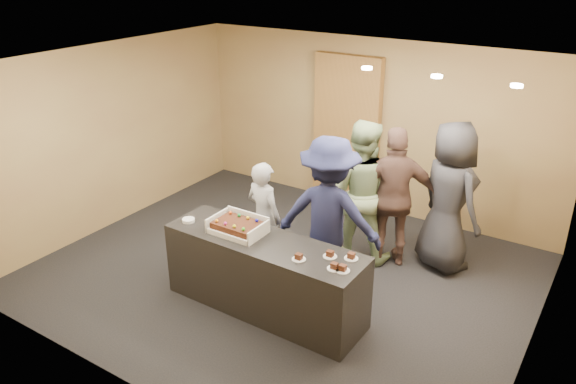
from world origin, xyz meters
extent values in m
plane|color=black|center=(0.00, 0.00, 0.00)|extent=(6.00, 6.00, 0.00)
plane|color=white|center=(0.00, 0.00, 2.70)|extent=(6.00, 6.00, 0.00)
cube|color=olive|center=(0.00, 2.50, 1.35)|extent=(6.00, 0.04, 2.70)
cube|color=olive|center=(0.00, -2.50, 1.35)|extent=(6.00, 0.04, 2.70)
cube|color=olive|center=(-3.00, 0.00, 1.35)|extent=(0.04, 5.00, 2.70)
cube|color=olive|center=(3.00, 0.00, 1.35)|extent=(0.04, 5.00, 2.70)
cube|color=black|center=(0.24, -0.76, 0.45)|extent=(2.41, 0.74, 0.90)
cube|color=brown|center=(-0.38, 2.41, 1.21)|extent=(1.10, 0.15, 2.43)
cube|color=white|center=(-0.12, -0.76, 0.93)|extent=(0.60, 0.42, 0.06)
cube|color=white|center=(-0.42, -0.76, 0.98)|extent=(0.02, 0.42, 0.16)
cube|color=white|center=(0.18, -0.76, 0.98)|extent=(0.02, 0.42, 0.16)
cube|color=white|center=(-0.12, -0.55, 0.99)|extent=(0.60, 0.02, 0.18)
cube|color=#37170C|center=(-0.12, -0.76, 0.99)|extent=(0.52, 0.36, 0.07)
sphere|color=#DB5119|center=(-0.32, -0.63, 1.05)|extent=(0.04, 0.04, 0.04)
sphere|color=green|center=(-0.19, -0.63, 1.05)|extent=(0.04, 0.04, 0.04)
sphere|color=yellow|center=(-0.07, -0.63, 1.05)|extent=(0.04, 0.04, 0.04)
sphere|color=#1917C8|center=(0.06, -0.63, 1.05)|extent=(0.04, 0.04, 0.04)
sphere|color=orange|center=(-0.32, -0.88, 1.05)|extent=(0.04, 0.04, 0.04)
sphere|color=#C32991|center=(-0.19, -0.88, 1.05)|extent=(0.04, 0.04, 0.04)
sphere|color=yellow|center=(-0.07, -0.88, 1.05)|extent=(0.04, 0.04, 0.04)
sphere|color=green|center=(0.06, -0.88, 1.05)|extent=(0.04, 0.04, 0.04)
cylinder|color=white|center=(-0.79, -0.86, 0.92)|extent=(0.15, 0.15, 0.04)
cylinder|color=white|center=(0.79, -0.90, 0.90)|extent=(0.15, 0.15, 0.01)
cube|color=#37170C|center=(0.79, -0.90, 0.94)|extent=(0.07, 0.06, 0.06)
cylinder|color=white|center=(1.03, -0.67, 0.90)|extent=(0.15, 0.15, 0.01)
cube|color=#37170C|center=(1.03, -0.67, 0.94)|extent=(0.07, 0.06, 0.06)
cylinder|color=white|center=(1.19, -0.86, 0.90)|extent=(0.15, 0.15, 0.01)
cube|color=#37170C|center=(1.19, -0.86, 0.94)|extent=(0.07, 0.06, 0.06)
cylinder|color=white|center=(1.24, -0.58, 0.90)|extent=(0.15, 0.15, 0.01)
cube|color=#37170C|center=(1.24, -0.58, 0.94)|extent=(0.07, 0.06, 0.06)
cylinder|color=white|center=(1.28, -0.85, 0.90)|extent=(0.15, 0.15, 0.01)
cube|color=#37170C|center=(1.28, -0.85, 0.94)|extent=(0.07, 0.06, 0.06)
imported|color=#AAABAF|center=(-0.28, -0.02, 0.75)|extent=(0.60, 0.44, 1.49)
imported|color=#8BA476|center=(0.59, 0.95, 0.97)|extent=(1.06, 0.90, 1.93)
imported|color=#1B1F45|center=(0.63, 0.04, 0.98)|extent=(1.40, 1.00, 1.96)
imported|color=brown|center=(1.04, 1.03, 0.94)|extent=(1.18, 0.97, 1.89)
imported|color=#27272C|center=(1.66, 1.33, 0.99)|extent=(1.16, 1.06, 1.99)
cylinder|color=#FFEAC6|center=(0.80, 0.50, 2.67)|extent=(0.12, 0.12, 0.03)
cylinder|color=#FFEAC6|center=(1.60, 0.50, 2.67)|extent=(0.12, 0.12, 0.03)
cylinder|color=#FFEAC6|center=(2.40, 0.50, 2.67)|extent=(0.12, 0.12, 0.03)
camera|label=1|loc=(3.46, -5.25, 3.91)|focal=35.00mm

